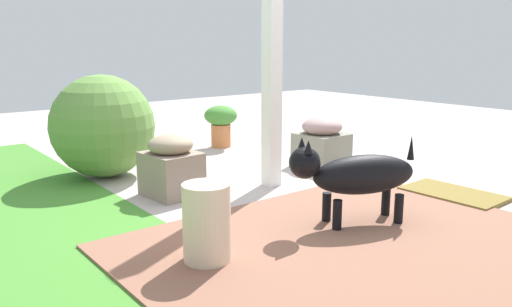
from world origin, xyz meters
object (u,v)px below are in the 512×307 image
(stone_planter_nearest, at_px, (322,143))
(ceramic_urn, at_px, (207,224))
(dog, at_px, (355,174))
(doormat, at_px, (453,194))
(round_shrub, at_px, (103,126))
(stone_planter_far, at_px, (171,166))
(terracotta_pot_broad, at_px, (221,121))
(porch_pillar, at_px, (272,52))

(stone_planter_nearest, xyz_separation_m, ceramic_urn, (-1.11, 1.94, -0.01))
(dog, height_order, doormat, dog)
(stone_planter_nearest, relative_size, round_shrub, 0.52)
(round_shrub, bearing_deg, doormat, -140.16)
(dog, bearing_deg, stone_planter_far, 24.27)
(stone_planter_nearest, bearing_deg, doormat, -175.97)
(terracotta_pot_broad, bearing_deg, ceramic_urn, 144.15)
(doormat, bearing_deg, ceramic_urn, 86.00)
(stone_planter_nearest, distance_m, stone_planter_far, 1.50)
(porch_pillar, distance_m, stone_planter_far, 1.12)
(terracotta_pot_broad, relative_size, dog, 0.56)
(terracotta_pot_broad, distance_m, doormat, 2.55)
(porch_pillar, relative_size, doormat, 3.01)
(stone_planter_far, height_order, dog, dog)
(stone_planter_nearest, height_order, doormat, stone_planter_nearest)
(porch_pillar, height_order, stone_planter_far, porch_pillar)
(terracotta_pot_broad, distance_m, ceramic_urn, 2.93)
(stone_planter_nearest, relative_size, stone_planter_far, 0.98)
(doormat, bearing_deg, stone_planter_nearest, 4.03)
(round_shrub, height_order, terracotta_pot_broad, round_shrub)
(dog, distance_m, doormat, 1.08)
(round_shrub, height_order, ceramic_urn, round_shrub)
(round_shrub, bearing_deg, stone_planter_nearest, -117.13)
(stone_planter_far, distance_m, doormat, 2.05)
(round_shrub, distance_m, dog, 2.19)
(round_shrub, distance_m, ceramic_urn, 1.99)
(terracotta_pot_broad, xyz_separation_m, dog, (-2.47, 0.72, 0.05))
(stone_planter_far, xyz_separation_m, round_shrub, (0.82, 0.17, 0.20))
(porch_pillar, height_order, dog, porch_pillar)
(porch_pillar, relative_size, round_shrub, 2.43)
(porch_pillar, distance_m, stone_planter_nearest, 1.13)
(porch_pillar, relative_size, terracotta_pot_broad, 4.65)
(stone_planter_far, height_order, ceramic_urn, stone_planter_far)
(stone_planter_far, bearing_deg, doormat, -128.86)
(stone_planter_nearest, distance_m, terracotta_pot_broad, 1.28)
(terracotta_pot_broad, height_order, dog, dog)
(round_shrub, relative_size, terracotta_pot_broad, 1.91)
(stone_planter_nearest, xyz_separation_m, terracotta_pot_broad, (1.26, 0.23, 0.06))
(round_shrub, xyz_separation_m, ceramic_urn, (-1.96, 0.27, -0.21))
(stone_planter_far, relative_size, doormat, 0.66)
(dog, distance_m, ceramic_urn, 1.00)
(stone_planter_nearest, distance_m, ceramic_urn, 2.23)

